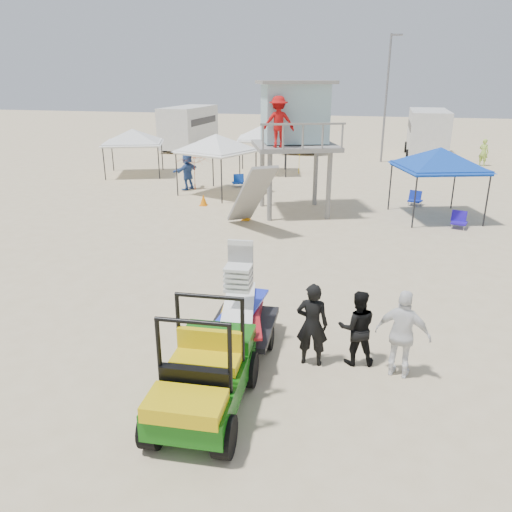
% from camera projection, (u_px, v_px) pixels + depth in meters
% --- Properties ---
extents(ground, '(140.00, 140.00, 0.00)m').
position_uv_depth(ground, '(194.00, 364.00, 9.91)').
color(ground, beige).
rests_on(ground, ground).
extents(utility_cart, '(1.46, 2.65, 1.95)m').
position_uv_depth(utility_cart, '(201.00, 367.00, 8.17)').
color(utility_cart, '#115A0E').
rests_on(utility_cart, ground).
extents(surf_trailer, '(1.42, 2.43, 2.04)m').
position_uv_depth(surf_trailer, '(241.00, 310.00, 10.33)').
color(surf_trailer, black).
rests_on(surf_trailer, ground).
extents(man_left, '(0.64, 0.44, 1.71)m').
position_uv_depth(man_left, '(312.00, 324.00, 9.68)').
color(man_left, black).
rests_on(man_left, ground).
extents(man_mid, '(0.86, 0.73, 1.55)m').
position_uv_depth(man_mid, '(357.00, 328.00, 9.74)').
color(man_mid, black).
rests_on(man_mid, ground).
extents(man_right, '(1.09, 0.62, 1.75)m').
position_uv_depth(man_right, '(403.00, 334.00, 9.28)').
color(man_right, white).
rests_on(man_right, ground).
extents(lifeguard_tower, '(4.17, 4.17, 5.16)m').
position_uv_depth(lifeguard_tower, '(294.00, 118.00, 20.01)').
color(lifeguard_tower, gray).
rests_on(lifeguard_tower, ground).
extents(canopy_blue, '(3.76, 3.76, 3.23)m').
position_uv_depth(canopy_blue, '(441.00, 151.00, 19.45)').
color(canopy_blue, black).
rests_on(canopy_blue, ground).
extents(canopy_white_a, '(3.69, 3.69, 3.29)m').
position_uv_depth(canopy_white_a, '(216.00, 137.00, 23.51)').
color(canopy_white_a, black).
rests_on(canopy_white_a, ground).
extents(canopy_white_b, '(4.05, 4.05, 3.03)m').
position_uv_depth(canopy_white_b, '(132.00, 131.00, 28.50)').
color(canopy_white_b, black).
rests_on(canopy_white_b, ground).
extents(canopy_white_c, '(3.33, 3.33, 3.22)m').
position_uv_depth(canopy_white_c, '(263.00, 127.00, 28.93)').
color(canopy_white_c, black).
rests_on(canopy_white_c, ground).
extents(umbrella_a, '(2.35, 2.37, 1.72)m').
position_uv_depth(umbrella_a, '(194.00, 173.00, 25.13)').
color(umbrella_a, '#C63F15').
rests_on(umbrella_a, ground).
extents(umbrella_b, '(3.01, 3.01, 1.94)m').
position_uv_depth(umbrella_b, '(300.00, 157.00, 29.22)').
color(umbrella_b, yellow).
rests_on(umbrella_b, ground).
extents(cone_near, '(0.34, 0.34, 0.50)m').
position_uv_depth(cone_near, '(203.00, 200.00, 22.17)').
color(cone_near, orange).
rests_on(cone_near, ground).
extents(cone_far, '(0.34, 0.34, 0.50)m').
position_uv_depth(cone_far, '(246.00, 214.00, 19.91)').
color(cone_far, orange).
rests_on(cone_far, ground).
extents(beach_chair_a, '(0.70, 0.77, 0.64)m').
position_uv_depth(beach_chair_a, '(238.00, 181.00, 26.03)').
color(beach_chair_a, '#0F3CAA').
rests_on(beach_chair_a, ground).
extents(beach_chair_b, '(0.66, 0.71, 0.64)m').
position_uv_depth(beach_chair_b, '(459.00, 220.00, 18.85)').
color(beach_chair_b, '#230FA8').
rests_on(beach_chair_b, ground).
extents(beach_chair_c, '(0.68, 0.75, 0.64)m').
position_uv_depth(beach_chair_c, '(415.00, 198.00, 22.22)').
color(beach_chair_c, '#0E25A2').
rests_on(beach_chair_c, ground).
extents(rv_far_left, '(2.64, 6.80, 3.25)m').
position_uv_depth(rv_far_left, '(189.00, 126.00, 39.48)').
color(rv_far_left, silver).
rests_on(rv_far_left, ground).
extents(rv_mid_left, '(2.65, 6.50, 3.25)m').
position_uv_depth(rv_mid_left, '(305.00, 127.00, 38.71)').
color(rv_mid_left, silver).
rests_on(rv_mid_left, ground).
extents(rv_mid_right, '(2.64, 7.00, 3.25)m').
position_uv_depth(rv_mid_right, '(427.00, 131.00, 35.21)').
color(rv_mid_right, silver).
rests_on(rv_mid_right, ground).
extents(light_pole_left, '(0.14, 0.14, 8.00)m').
position_uv_depth(light_pole_left, '(386.00, 100.00, 32.45)').
color(light_pole_left, slate).
rests_on(light_pole_left, ground).
extents(distant_beachgoers, '(16.62, 12.84, 1.84)m').
position_uv_depth(distant_beachgoers, '(260.00, 167.00, 26.59)').
color(distant_beachgoers, '#33559B').
rests_on(distant_beachgoers, ground).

